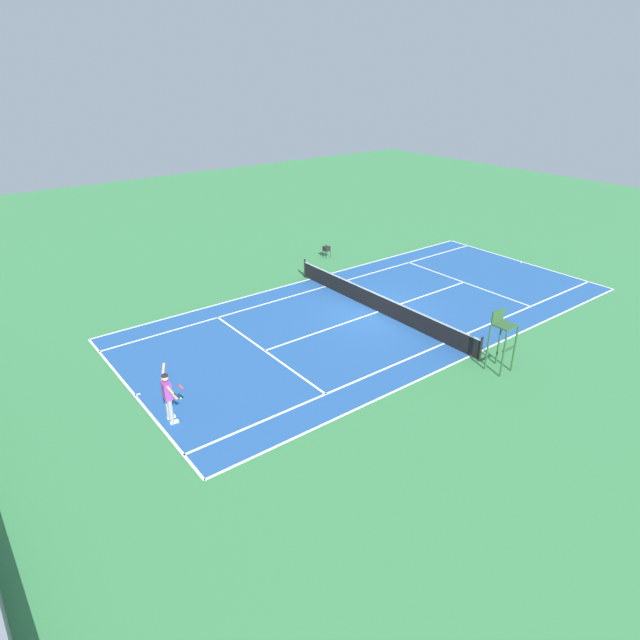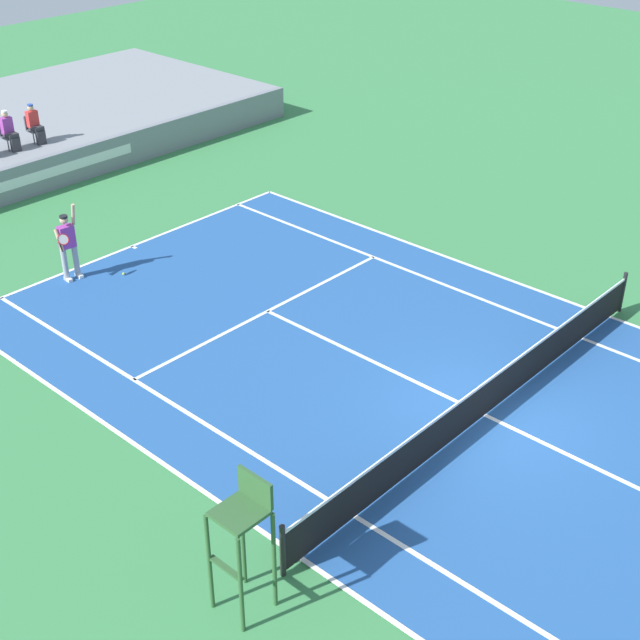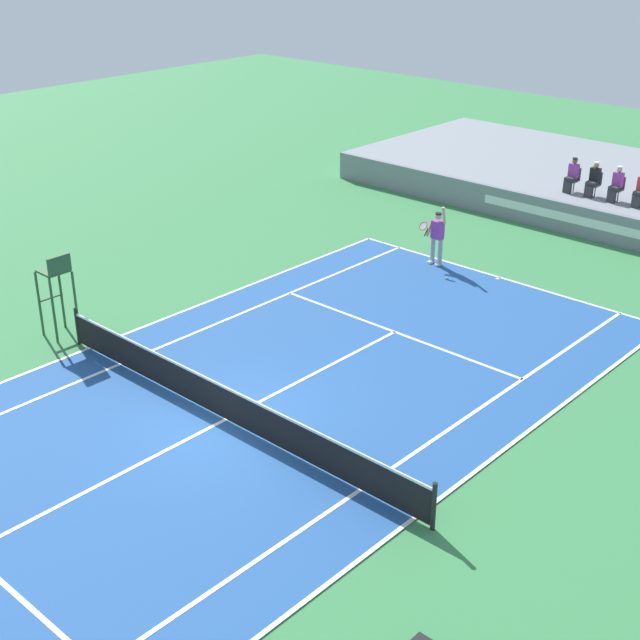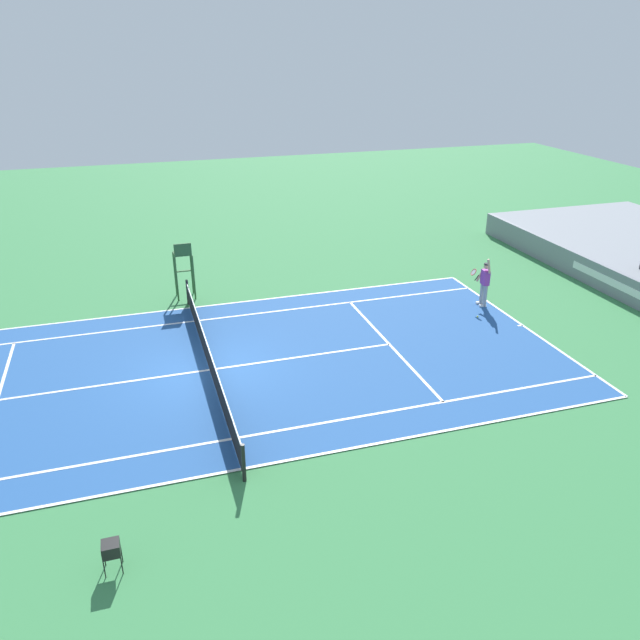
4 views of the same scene
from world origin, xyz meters
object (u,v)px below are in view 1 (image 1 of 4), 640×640
Objects in this scene: umpire_chair at (502,334)px; ball_hopper at (327,248)px; tennis_player at (168,396)px; tennis_ball at (181,398)px.

umpire_chair is 3.49× the size of ball_hopper.
tennis_player is at bearing 124.99° from ball_hopper.
tennis_player is 1.63m from tennis_ball.
tennis_player is 17.80m from ball_hopper.
ball_hopper is (9.16, -13.77, 0.54)m from tennis_ball.
umpire_chair is at bearing -111.42° from tennis_player.
tennis_player is 0.85× the size of umpire_chair.
tennis_ball is at bearing 123.62° from ball_hopper.
tennis_ball is 16.55m from ball_hopper.
tennis_player is 30.63× the size of tennis_ball.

